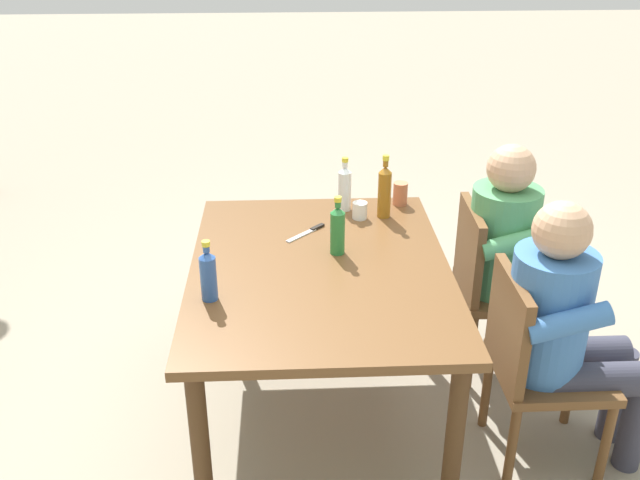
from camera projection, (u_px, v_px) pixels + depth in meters
ground_plane at (320, 410)px, 3.34m from camera, size 24.00×24.00×0.00m
dining_table at (320, 284)px, 3.04m from camera, size 1.43×1.09×0.77m
chair_near_left at (533, 360)px, 2.87m from camera, size 0.44×0.44×0.87m
chair_near_right at (491, 281)px, 3.45m from camera, size 0.45×0.45×0.87m
person_in_white_shirt at (566, 324)px, 2.80m from camera, size 0.47×0.61×1.18m
person_in_plaid_shirt at (517, 250)px, 3.38m from camera, size 0.47×0.61×1.18m
bottle_amber at (384, 191)px, 3.39m from camera, size 0.06×0.06×0.31m
bottle_green at (338, 229)px, 3.05m from camera, size 0.06×0.06×0.26m
bottle_blue at (208, 274)px, 2.71m from camera, size 0.06×0.06×0.25m
bottle_clear at (345, 187)px, 3.47m from camera, size 0.06×0.06×0.27m
cup_white at (360, 210)px, 3.41m from camera, size 0.07×0.07×0.08m
cup_terracotta at (400, 194)px, 3.56m from camera, size 0.07×0.07×0.11m
table_knife at (309, 232)px, 3.28m from camera, size 0.19×0.18×0.01m
backpack_by_near_side at (300, 257)px, 4.32m from camera, size 0.29×0.23×0.39m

